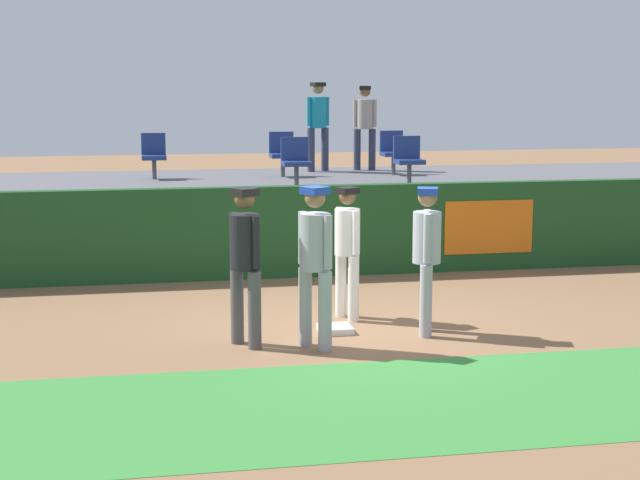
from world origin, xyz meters
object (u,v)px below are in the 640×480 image
(player_fielder_home, at_px, (347,243))
(seat_front_center, at_px, (296,159))
(first_base, at_px, (335,329))
(spectator_hooded, at_px, (318,120))
(seat_back_left, at_px, (154,153))
(player_umpire, at_px, (245,255))
(spectator_capped, at_px, (365,121))
(seat_back_right, at_px, (393,150))
(player_coach_visitor, at_px, (427,250))
(seat_front_right, at_px, (408,157))
(seat_back_center, at_px, (282,151))
(player_runner_visitor, at_px, (315,256))

(player_fielder_home, bearing_deg, seat_front_center, 159.59)
(first_base, bearing_deg, spectator_hooded, 80.87)
(seat_back_left, bearing_deg, player_umpire, -83.17)
(player_fielder_home, height_order, player_umpire, player_umpire)
(seat_back_left, distance_m, spectator_capped, 4.38)
(player_fielder_home, distance_m, seat_front_center, 4.39)
(player_fielder_home, bearing_deg, seat_back_right, 140.05)
(first_base, xyz_separation_m, player_umpire, (-1.16, -0.42, 1.04))
(player_umpire, xyz_separation_m, spectator_hooded, (2.39, 8.12, 1.22))
(player_fielder_home, height_order, seat_front_center, seat_front_center)
(first_base, distance_m, player_coach_visitor, 1.50)
(first_base, height_order, spectator_hooded, spectator_hooded)
(player_fielder_home, xyz_separation_m, seat_back_right, (2.24, 6.12, 0.76))
(player_fielder_home, bearing_deg, seat_front_right, 134.88)
(first_base, bearing_deg, player_fielder_home, 66.23)
(seat_back_center, xyz_separation_m, spectator_hooded, (0.86, 0.91, 0.55))
(first_base, bearing_deg, player_coach_visitor, -14.11)
(player_umpire, relative_size, seat_back_center, 2.22)
(player_runner_visitor, distance_m, player_umpire, 0.82)
(player_coach_visitor, relative_size, spectator_capped, 1.07)
(seat_back_left, bearing_deg, spectator_capped, 13.22)
(seat_back_center, relative_size, seat_front_right, 1.00)
(seat_back_center, bearing_deg, seat_front_right, -42.57)
(seat_front_right, bearing_deg, player_fielder_home, -115.25)
(seat_front_right, height_order, seat_back_left, same)
(player_runner_visitor, height_order, seat_front_right, seat_front_right)
(player_runner_visitor, bearing_deg, player_coach_visitor, 73.10)
(seat_front_center, distance_m, spectator_capped, 3.40)
(seat_back_left, height_order, spectator_capped, spectator_capped)
(player_coach_visitor, bearing_deg, spectator_capped, -171.42)
(player_umpire, relative_size, seat_front_right, 2.22)
(player_runner_visitor, distance_m, seat_front_right, 6.32)
(player_runner_visitor, height_order, seat_back_left, seat_back_left)
(player_umpire, distance_m, spectator_hooded, 8.56)
(spectator_hooded, bearing_deg, spectator_capped, 168.25)
(seat_back_center, bearing_deg, seat_front_center, -91.24)
(player_coach_visitor, height_order, spectator_capped, spectator_capped)
(player_coach_visitor, bearing_deg, player_umpire, -69.63)
(seat_front_right, bearing_deg, spectator_hooded, 112.10)
(first_base, distance_m, spectator_capped, 8.40)
(first_base, xyz_separation_m, spectator_capped, (2.21, 7.79, 2.22))
(player_runner_visitor, bearing_deg, seat_front_right, 122.24)
(first_base, xyz_separation_m, seat_front_center, (0.34, 5.00, 1.72))
(first_base, height_order, player_runner_visitor, player_runner_visitor)
(player_coach_visitor, bearing_deg, spectator_hooded, -164.54)
(seat_back_center, bearing_deg, player_fielder_home, -90.75)
(player_umpire, bearing_deg, player_coach_visitor, 62.69)
(seat_back_right, bearing_deg, seat_front_right, -96.33)
(seat_back_right, height_order, spectator_hooded, spectator_hooded)
(first_base, relative_size, player_umpire, 0.21)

